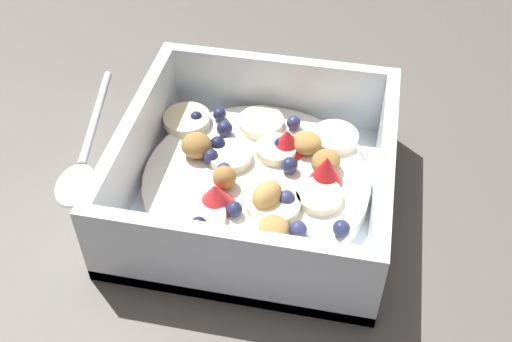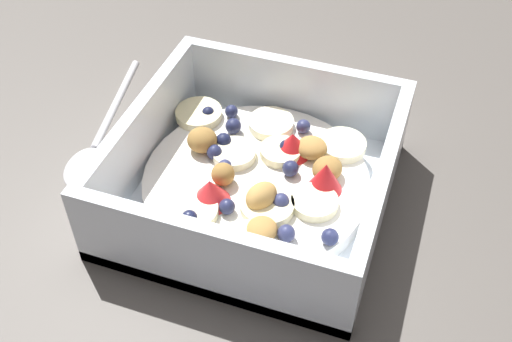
% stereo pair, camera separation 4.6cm
% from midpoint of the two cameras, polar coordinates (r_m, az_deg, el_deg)
% --- Properties ---
extents(ground_plane, '(2.40, 2.40, 0.00)m').
position_cam_midpoint_polar(ground_plane, '(0.48, 1.37, -3.61)').
color(ground_plane, '#56514C').
extents(fruit_bowl, '(0.19, 0.19, 0.07)m').
position_cam_midpoint_polar(fruit_bowl, '(0.47, 2.92, -0.85)').
color(fruit_bowl, white).
rests_on(fruit_bowl, ground).
extents(spoon, '(0.05, 0.17, 0.01)m').
position_cam_midpoint_polar(spoon, '(0.54, -12.19, 2.46)').
color(spoon, silver).
rests_on(spoon, ground).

